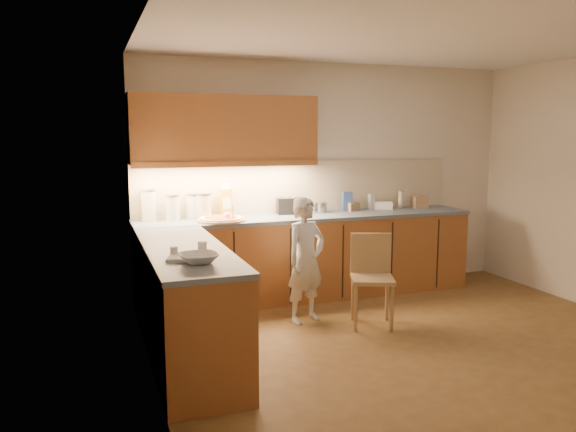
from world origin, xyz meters
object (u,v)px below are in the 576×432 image
object	(u,v)px
wooden_chair	(372,273)
oil_jug	(226,202)
child	(306,260)
toaster	(290,206)
pizza_on_board	(221,219)

from	to	relation	value
wooden_chair	oil_jug	size ratio (longest dim) A/B	2.40
child	toaster	distance (m)	1.01
wooden_chair	oil_jug	world-z (taller)	oil_jug
toaster	wooden_chair	bearing A→B (deg)	-62.31
pizza_on_board	child	size ratio (longest dim) A/B	0.40
pizza_on_board	wooden_chair	distance (m)	1.61
child	wooden_chair	world-z (taller)	child
child	toaster	xyz separation A→B (m)	(0.17, 0.91, 0.40)
wooden_chair	oil_jug	distance (m)	1.75
child	wooden_chair	bearing A→B (deg)	-47.11
pizza_on_board	oil_jug	world-z (taller)	oil_jug
pizza_on_board	wooden_chair	bearing A→B (deg)	-37.54
pizza_on_board	toaster	bearing A→B (deg)	16.43
wooden_chair	oil_jug	bearing A→B (deg)	154.48
pizza_on_board	oil_jug	bearing A→B (deg)	67.11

